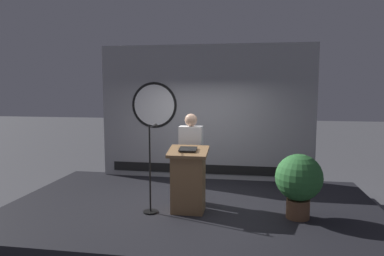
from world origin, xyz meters
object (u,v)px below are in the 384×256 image
object	(u,v)px
podium	(188,180)
microphone_stand	(151,181)
potted_plant	(299,180)
speaker_person	(191,158)

from	to	relation	value
podium	microphone_stand	bearing A→B (deg)	-170.65
podium	potted_plant	world-z (taller)	podium
speaker_person	microphone_stand	xyz separation A→B (m)	(-0.57, -0.58, -0.30)
podium	speaker_person	size ratio (longest dim) A/B	0.68
microphone_stand	speaker_person	bearing A→B (deg)	45.66
podium	speaker_person	xyz separation A→B (m)	(-0.03, 0.48, 0.28)
podium	speaker_person	bearing A→B (deg)	93.81
podium	microphone_stand	distance (m)	0.61
microphone_stand	potted_plant	xyz separation A→B (m)	(2.34, 0.09, 0.10)
podium	speaker_person	distance (m)	0.56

